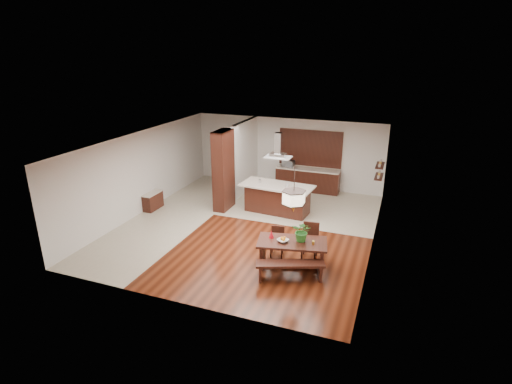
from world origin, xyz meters
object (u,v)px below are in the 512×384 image
at_px(dining_chair_right, 310,242).
at_px(range_hood, 278,145).
at_px(pendant_lantern, 294,188).
at_px(fruit_bowl, 283,241).
at_px(foliage_plant, 302,231).
at_px(dining_chair_left, 277,242).
at_px(dining_table, 292,248).
at_px(kitchen_island, 277,198).
at_px(microwave, 288,164).
at_px(dining_bench, 290,271).
at_px(hallway_console, 153,201).
at_px(island_cup, 287,185).

xyz_separation_m(dining_chair_right, range_hood, (-1.86, 2.87, 1.96)).
bearing_deg(pendant_lantern, fruit_bowl, -153.51).
bearing_deg(dining_chair_right, range_hood, 118.23).
xyz_separation_m(pendant_lantern, foliage_plant, (0.23, 0.10, -1.20)).
height_order(dining_chair_left, foliage_plant, foliage_plant).
bearing_deg(dining_table, dining_chair_right, 62.73).
relative_size(kitchen_island, microwave, 5.48).
xyz_separation_m(fruit_bowl, kitchen_island, (-1.31, 3.62, -0.25)).
relative_size(dining_chair_right, fruit_bowl, 3.52).
xyz_separation_m(dining_chair_left, microwave, (-1.35, 5.73, 0.66)).
relative_size(dining_bench, dining_chair_right, 1.71).
relative_size(hallway_console, range_hood, 0.98).
height_order(dining_chair_left, dining_chair_right, dining_chair_right).
height_order(dining_table, dining_bench, dining_table).
distance_m(dining_table, foliage_plant, 0.55).
relative_size(dining_chair_left, fruit_bowl, 2.94).
bearing_deg(kitchen_island, range_hood, 94.92).
relative_size(dining_chair_left, dining_chair_right, 0.84).
relative_size(dining_chair_right, foliage_plant, 1.79).
relative_size(dining_table, dining_bench, 1.14).
bearing_deg(foliage_plant, pendant_lantern, -156.08).
relative_size(hallway_console, dining_chair_left, 1.04).
relative_size(range_hood, microwave, 1.87).
xyz_separation_m(dining_chair_left, island_cup, (-0.61, 3.00, 0.67)).
bearing_deg(dining_chair_left, dining_bench, -67.94).
distance_m(dining_table, microwave, 6.49).
distance_m(dining_bench, microwave, 7.17).
xyz_separation_m(dining_table, pendant_lantern, (0.00, 0.00, 1.69)).
relative_size(dining_bench, microwave, 3.61).
relative_size(dining_table, fruit_bowl, 6.84).
bearing_deg(dining_chair_left, microwave, 92.78).
distance_m(dining_bench, range_hood, 5.00).
xyz_separation_m(kitchen_island, range_hood, (0.00, 0.00, 1.92)).
bearing_deg(range_hood, microwave, 98.12).
bearing_deg(hallway_console, fruit_bowl, -22.24).
distance_m(range_hood, microwave, 3.03).
height_order(dining_table, pendant_lantern, pendant_lantern).
relative_size(dining_table, range_hood, 2.19).
bearing_deg(microwave, island_cup, -68.06).
height_order(dining_chair_right, fruit_bowl, dining_chair_right).
height_order(pendant_lantern, fruit_bowl, pendant_lantern).
relative_size(dining_chair_right, range_hood, 1.13).
distance_m(hallway_console, range_hood, 5.03).
bearing_deg(pendant_lantern, foliage_plant, 23.92).
distance_m(kitchen_island, microwave, 2.75).
relative_size(dining_chair_left, foliage_plant, 1.50).
bearing_deg(pendant_lantern, hallway_console, 159.49).
bearing_deg(kitchen_island, pendant_lantern, -61.46).
xyz_separation_m(dining_bench, pendant_lantern, (-0.14, 0.64, 2.00)).
bearing_deg(foliage_plant, dining_bench, -97.32).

